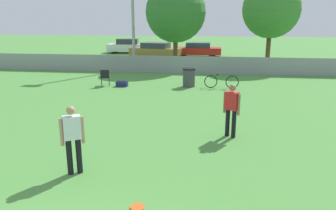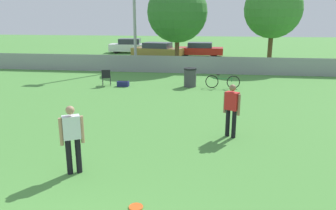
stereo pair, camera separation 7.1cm
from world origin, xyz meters
name	(u,v)px [view 2 (the right image)]	position (x,y,z in m)	size (l,w,h in m)	color
fence_backline	(179,65)	(0.00, 18.00, 0.55)	(26.24, 0.07, 1.21)	gray
tree_near_pole	(177,12)	(-0.39, 20.50, 3.82)	(4.17, 4.17, 5.92)	brown
tree_far_right	(273,9)	(6.19, 21.63, 4.01)	(3.99, 3.99, 6.02)	brown
player_defender_red	(232,107)	(2.85, 6.64, 0.92)	(0.47, 0.39, 1.62)	black
player_receiver_white	(72,135)	(-0.83, 3.72, 0.92)	(0.48, 0.38, 1.62)	black
frisbee_disc	(136,207)	(0.92, 2.51, 0.01)	(0.28, 0.28, 0.03)	#E5591E
folding_chair_sideline	(106,76)	(-3.31, 13.45, 0.50)	(0.55, 0.55, 0.86)	#333338
bicycle_sideline	(223,82)	(2.73, 13.67, 0.34)	(1.73, 0.44, 0.71)	black
trash_bin	(190,77)	(1.06, 13.85, 0.49)	(0.66, 0.66, 0.97)	#3F3F44
gear_bag_sideline	(123,84)	(-2.40, 13.42, 0.13)	(0.59, 0.33, 0.29)	navy
parked_car_white	(130,46)	(-6.24, 29.62, 0.68)	(4.17, 2.15, 1.41)	black
parked_car_tan	(157,50)	(-2.78, 26.00, 0.66)	(4.70, 2.62, 1.33)	black
parked_car_red	(200,49)	(0.92, 27.40, 0.63)	(4.15, 1.77, 1.27)	black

